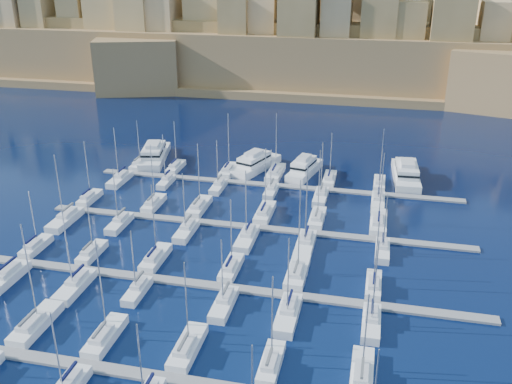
% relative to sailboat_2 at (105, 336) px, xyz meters
% --- Properties ---
extents(ground, '(600.00, 600.00, 0.00)m').
position_rel_sailboat_2_xyz_m(ground, '(11.96, 28.50, -0.76)').
color(ground, '#030A32').
rests_on(ground, ground).
extents(pontoon_near, '(84.00, 2.00, 0.40)m').
position_rel_sailboat_2_xyz_m(pontoon_near, '(11.96, -5.50, -0.56)').
color(pontoon_near, slate).
rests_on(pontoon_near, ground).
extents(pontoon_mid_near, '(84.00, 2.00, 0.40)m').
position_rel_sailboat_2_xyz_m(pontoon_mid_near, '(11.96, 16.50, -0.56)').
color(pontoon_mid_near, slate).
rests_on(pontoon_mid_near, ground).
extents(pontoon_mid_far, '(84.00, 2.00, 0.40)m').
position_rel_sailboat_2_xyz_m(pontoon_mid_far, '(11.96, 38.50, -0.56)').
color(pontoon_mid_far, slate).
rests_on(pontoon_mid_far, ground).
extents(pontoon_far, '(84.00, 2.00, 0.40)m').
position_rel_sailboat_2_xyz_m(pontoon_far, '(11.96, 60.50, -0.56)').
color(pontoon_far, slate).
rests_on(pontoon_far, ground).
extents(sailboat_1, '(3.05, 10.16, 16.48)m').
position_rel_sailboat_2_xyz_m(sailboat_1, '(-10.97, 0.46, 0.01)').
color(sailboat_1, white).
rests_on(sailboat_1, ground).
extents(sailboat_2, '(2.77, 9.24, 15.68)m').
position_rel_sailboat_2_xyz_m(sailboat_2, '(0.00, 0.00, 0.00)').
color(sailboat_2, white).
rests_on(sailboat_2, ground).
extents(sailboat_3, '(2.87, 9.58, 13.81)m').
position_rel_sailboat_2_xyz_m(sailboat_3, '(11.87, 0.17, -0.01)').
color(sailboat_3, white).
rests_on(sailboat_3, ground).
extents(sailboat_4, '(2.48, 8.27, 13.71)m').
position_rel_sailboat_2_xyz_m(sailboat_4, '(23.41, -0.48, -0.02)').
color(sailboat_4, white).
rests_on(sailboat_4, ground).
extents(sailboat_5, '(2.80, 9.33, 12.51)m').
position_rel_sailboat_2_xyz_m(sailboat_5, '(34.95, 0.04, -0.03)').
color(sailboat_5, white).
rests_on(sailboat_5, ground).
extents(sailboat_12, '(2.35, 7.84, 11.54)m').
position_rel_sailboat_2_xyz_m(sailboat_12, '(-24.07, 21.31, -0.05)').
color(sailboat_12, white).
rests_on(sailboat_12, ground).
extents(sailboat_13, '(2.40, 7.99, 11.56)m').
position_rel_sailboat_2_xyz_m(sailboat_13, '(-13.16, 21.39, -0.05)').
color(sailboat_13, white).
rests_on(sailboat_13, ground).
extents(sailboat_14, '(2.76, 9.19, 14.50)m').
position_rel_sailboat_2_xyz_m(sailboat_14, '(-1.44, 21.98, -0.01)').
color(sailboat_14, white).
rests_on(sailboat_14, ground).
extents(sailboat_15, '(2.55, 8.50, 13.31)m').
position_rel_sailboat_2_xyz_m(sailboat_15, '(12.18, 21.64, -0.03)').
color(sailboat_15, white).
rests_on(sailboat_15, ground).
extents(sailboat_16, '(3.12, 10.41, 17.26)m').
position_rel_sailboat_2_xyz_m(sailboat_16, '(23.27, 22.57, 0.02)').
color(sailboat_16, white).
rests_on(sailboat_16, ground).
extents(sailboat_17, '(2.41, 8.02, 11.92)m').
position_rel_sailboat_2_xyz_m(sailboat_17, '(35.68, 21.40, -0.04)').
color(sailboat_17, white).
rests_on(sailboat_17, ground).
extents(sailboat_18, '(3.31, 11.04, 16.99)m').
position_rel_sailboat_2_xyz_m(sailboat_18, '(-22.81, 10.11, 0.03)').
color(sailboat_18, white).
rests_on(sailboat_18, ground).
extents(sailboat_19, '(2.86, 9.54, 14.42)m').
position_rel_sailboat_2_xyz_m(sailboat_19, '(-10.54, 10.84, -0.01)').
color(sailboat_19, white).
rests_on(sailboat_19, ground).
extents(sailboat_20, '(2.27, 7.57, 11.67)m').
position_rel_sailboat_2_xyz_m(sailboat_20, '(-0.34, 11.81, -0.05)').
color(sailboat_20, white).
rests_on(sailboat_20, ground).
extents(sailboat_21, '(2.62, 8.74, 12.14)m').
position_rel_sailboat_2_xyz_m(sailboat_21, '(13.87, 11.24, -0.04)').
color(sailboat_21, white).
rests_on(sailboat_21, ground).
extents(sailboat_22, '(2.98, 9.95, 13.86)m').
position_rel_sailboat_2_xyz_m(sailboat_22, '(23.74, 10.64, -0.01)').
color(sailboat_22, white).
rests_on(sailboat_22, ground).
extents(sailboat_23, '(2.60, 8.66, 14.51)m').
position_rel_sailboat_2_xyz_m(sailboat_23, '(35.71, 11.28, -0.01)').
color(sailboat_23, white).
rests_on(sailboat_23, ground).
extents(sailboat_24, '(2.38, 7.92, 13.68)m').
position_rel_sailboat_2_xyz_m(sailboat_24, '(-25.13, 43.35, -0.02)').
color(sailboat_24, white).
rests_on(sailboat_24, ground).
extents(sailboat_25, '(2.56, 8.54, 13.92)m').
position_rel_sailboat_2_xyz_m(sailboat_25, '(-10.55, 43.66, -0.02)').
color(sailboat_25, white).
rests_on(sailboat_25, ground).
extents(sailboat_26, '(2.88, 9.61, 14.57)m').
position_rel_sailboat_2_xyz_m(sailboat_26, '(-0.70, 44.18, -0.01)').
color(sailboat_26, white).
rests_on(sailboat_26, ground).
extents(sailboat_27, '(2.92, 9.73, 14.58)m').
position_rel_sailboat_2_xyz_m(sailboat_27, '(13.22, 44.24, -0.01)').
color(sailboat_27, white).
rests_on(sailboat_27, ground).
extents(sailboat_28, '(2.75, 9.15, 15.14)m').
position_rel_sailboat_2_xyz_m(sailboat_28, '(23.94, 43.96, -0.01)').
color(sailboat_28, white).
rests_on(sailboat_28, ground).
extents(sailboat_29, '(3.18, 10.59, 15.22)m').
position_rel_sailboat_2_xyz_m(sailboat_29, '(35.85, 44.66, 0.01)').
color(sailboat_29, white).
rests_on(sailboat_29, ground).
extents(sailboat_30, '(3.04, 10.15, 14.81)m').
position_rel_sailboat_2_xyz_m(sailboat_30, '(-24.66, 32.55, -0.00)').
color(sailboat_30, white).
rests_on(sailboat_30, ground).
extents(sailboat_31, '(2.50, 8.33, 12.51)m').
position_rel_sailboat_2_xyz_m(sailboat_31, '(-13.50, 33.44, -0.04)').
color(sailboat_31, white).
rests_on(sailboat_31, ground).
extents(sailboat_32, '(2.64, 8.81, 12.88)m').
position_rel_sailboat_2_xyz_m(sailboat_32, '(0.34, 33.21, -0.03)').
color(sailboat_32, white).
rests_on(sailboat_32, ground).
extents(sailboat_33, '(2.92, 9.75, 14.59)m').
position_rel_sailboat_2_xyz_m(sailboat_33, '(12.27, 32.74, -0.01)').
color(sailboat_33, white).
rests_on(sailboat_33, ground).
extents(sailboat_34, '(3.05, 10.18, 16.33)m').
position_rel_sailboat_2_xyz_m(sailboat_34, '(23.18, 32.53, 0.01)').
color(sailboat_34, white).
rests_on(sailboat_34, ground).
extents(sailboat_35, '(2.47, 8.22, 12.10)m').
position_rel_sailboat_2_xyz_m(sailboat_35, '(36.84, 33.49, -0.04)').
color(sailboat_35, white).
rests_on(sailboat_35, ground).
extents(sailboat_36, '(2.37, 7.90, 12.18)m').
position_rel_sailboat_2_xyz_m(sailboat_36, '(-23.13, 65.34, -0.04)').
color(sailboat_36, white).
rests_on(sailboat_36, ground).
extents(sailboat_37, '(2.49, 8.29, 12.51)m').
position_rel_sailboat_2_xyz_m(sailboat_37, '(-13.63, 65.54, -0.04)').
color(sailboat_37, white).
rests_on(sailboat_37, ground).
extents(sailboat_38, '(2.78, 9.25, 15.06)m').
position_rel_sailboat_2_xyz_m(sailboat_38, '(-0.33, 66.01, -0.01)').
color(sailboat_38, white).
rests_on(sailboat_38, ground).
extents(sailboat_39, '(3.24, 10.80, 15.60)m').
position_rel_sailboat_2_xyz_m(sailboat_39, '(11.08, 66.77, 0.01)').
color(sailboat_39, white).
rests_on(sailboat_39, ground).
extents(sailboat_40, '(2.67, 8.90, 12.06)m').
position_rel_sailboat_2_xyz_m(sailboat_40, '(24.12, 65.83, -0.03)').
color(sailboat_40, white).
rests_on(sailboat_40, ground).
extents(sailboat_41, '(2.53, 8.42, 13.82)m').
position_rel_sailboat_2_xyz_m(sailboat_41, '(35.54, 65.60, -0.02)').
color(sailboat_41, white).
rests_on(sailboat_41, ground).
extents(sailboat_42, '(2.78, 9.25, 13.69)m').
position_rel_sailboat_2_xyz_m(sailboat_42, '(-23.51, 54.99, -0.02)').
color(sailboat_42, white).
rests_on(sailboat_42, ground).
extents(sailboat_43, '(2.18, 7.27, 12.49)m').
position_rel_sailboat_2_xyz_m(sailboat_43, '(-12.43, 55.96, -0.04)').
color(sailboat_43, white).
rests_on(sailboat_43, ground).
extents(sailboat_44, '(2.32, 7.73, 12.12)m').
position_rel_sailboat_2_xyz_m(sailboat_44, '(0.13, 55.74, -0.04)').
color(sailboat_44, white).
rests_on(sailboat_44, ground).
extents(sailboat_45, '(2.30, 7.67, 10.79)m').
position_rel_sailboat_2_xyz_m(sailboat_45, '(12.26, 55.76, -0.06)').
color(sailboat_45, white).
rests_on(sailboat_45, ground).
extents(sailboat_46, '(2.70, 9.01, 13.48)m').
position_rel_sailboat_2_xyz_m(sailboat_46, '(23.33, 55.11, -0.02)').
color(sailboat_46, white).
rests_on(sailboat_46, ground).
extents(sailboat_47, '(2.74, 9.14, 12.96)m').
position_rel_sailboat_2_xyz_m(sailboat_47, '(35.50, 55.04, -0.02)').
color(sailboat_47, white).
rests_on(sailboat_47, ground).
extents(motor_yacht_a, '(9.28, 19.11, 5.25)m').
position_rel_sailboat_2_xyz_m(motor_yacht_a, '(-21.31, 70.82, 0.97)').
color(motor_yacht_a, white).
rests_on(motor_yacht_a, ground).
extents(motor_yacht_b, '(10.16, 17.13, 5.25)m').
position_rel_sailboat_2_xyz_m(motor_yacht_b, '(5.42, 69.91, 0.97)').
color(motor_yacht_b, white).
rests_on(motor_yacht_b, ground).
extents(motor_yacht_c, '(7.38, 15.20, 5.25)m').
position_rel_sailboat_2_xyz_m(motor_yacht_c, '(17.70, 69.02, 0.97)').
color(motor_yacht_c, white).
rests_on(motor_yacht_c, ground).
extents(motor_yacht_d, '(6.63, 18.85, 5.25)m').
position_rel_sailboat_2_xyz_m(motor_yacht_d, '(41.50, 70.91, 0.97)').
color(motor_yacht_d, white).
rests_on(motor_yacht_d, ground).
extents(fortified_city, '(460.00, 108.95, 59.52)m').
position_rel_sailboat_2_xyz_m(fortified_city, '(11.77, 183.76, 13.98)').
color(fortified_city, brown).
rests_on(fortified_city, ground).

